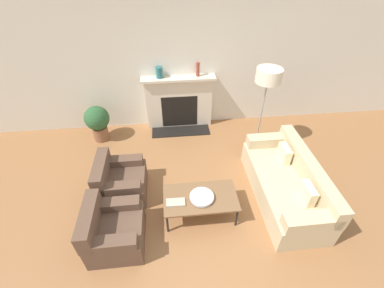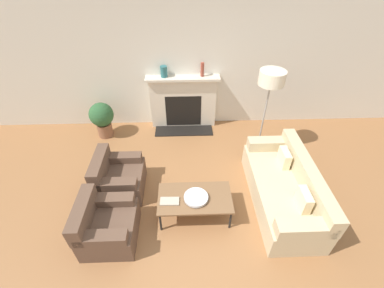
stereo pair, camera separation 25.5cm
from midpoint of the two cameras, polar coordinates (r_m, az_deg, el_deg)
The scene contains 13 objects.
ground_plane at distance 4.11m, azimuth 1.72°, elevation -17.98°, with size 18.00×18.00×0.00m, color #99663D.
wall_back at distance 5.51m, azimuth -2.04°, elevation 17.81°, with size 18.00×0.06×2.90m.
fireplace at distance 5.75m, azimuth -4.14°, elevation 9.05°, with size 1.55×0.59×1.19m.
couch at distance 4.48m, azimuth 18.71°, elevation -8.37°, with size 0.86×1.95×0.77m.
armchair_near at distance 3.94m, azimuth -19.08°, elevation -17.74°, with size 0.75×0.79×0.72m.
armchair_far at distance 4.50m, azimuth -17.28°, elevation -8.02°, with size 0.75×0.79×0.72m.
coffee_table at distance 3.95m, azimuth -0.01°, elevation -12.01°, with size 1.11×0.61×0.41m.
bowl at distance 3.88m, azimuth 0.26°, elevation -11.76°, with size 0.36×0.36×0.06m.
book at distance 3.87m, azimuth -5.58°, elevation -12.83°, with size 0.28×0.16×0.02m.
floor_lamp at distance 4.81m, azimuth 14.94°, elevation 13.00°, with size 0.46×0.46×1.70m.
mantel_vase_left at distance 5.44m, azimuth -8.66°, elevation 15.44°, with size 0.14×0.14×0.23m.
mantel_vase_center_left at distance 5.45m, azimuth -0.10°, elevation 16.26°, with size 0.07×0.07×0.29m.
potted_plant at distance 5.74m, azimuth -21.44°, elevation 4.73°, with size 0.50×0.50×0.79m.
Camera 1 is at (-0.48, -2.20, 3.45)m, focal length 24.00 mm.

